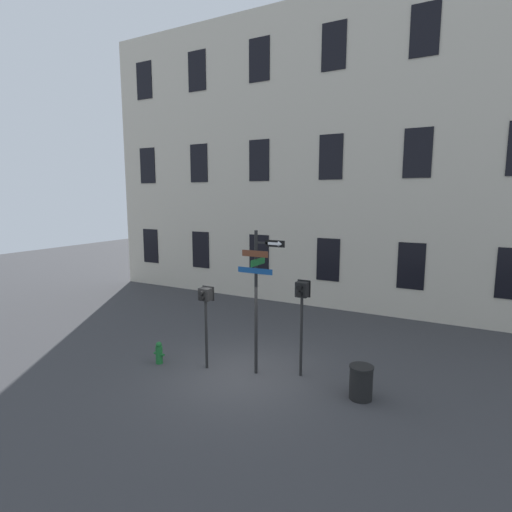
# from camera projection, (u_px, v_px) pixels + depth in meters

# --- Properties ---
(ground_plane) EXTENTS (60.00, 60.00, 0.00)m
(ground_plane) POSITION_uv_depth(u_px,v_px,m) (241.00, 374.00, 11.20)
(ground_plane) COLOR #38383A
(building_facade) EXTENTS (24.00, 0.63, 13.18)m
(building_facade) POSITION_uv_depth(u_px,v_px,m) (333.00, 158.00, 17.11)
(building_facade) COLOR beige
(building_facade) RESTS_ON ground_plane
(street_sign_pole) EXTENTS (1.38, 0.79, 4.05)m
(street_sign_pole) POSITION_uv_depth(u_px,v_px,m) (258.00, 289.00, 10.89)
(street_sign_pole) COLOR black
(street_sign_pole) RESTS_ON ground_plane
(pedestrian_signal_left) EXTENTS (0.39, 0.40, 2.41)m
(pedestrian_signal_left) POSITION_uv_depth(u_px,v_px,m) (206.00, 305.00, 11.34)
(pedestrian_signal_left) COLOR black
(pedestrian_signal_left) RESTS_ON ground_plane
(pedestrian_signal_right) EXTENTS (0.38, 0.40, 2.70)m
(pedestrian_signal_right) POSITION_uv_depth(u_px,v_px,m) (302.00, 302.00, 10.82)
(pedestrian_signal_right) COLOR black
(pedestrian_signal_right) RESTS_ON ground_plane
(fire_hydrant) EXTENTS (0.37, 0.21, 0.67)m
(fire_hydrant) POSITION_uv_depth(u_px,v_px,m) (159.00, 353.00, 11.90)
(fire_hydrant) COLOR #196028
(fire_hydrant) RESTS_ON ground_plane
(trash_bin) EXTENTS (0.60, 0.60, 0.84)m
(trash_bin) POSITION_uv_depth(u_px,v_px,m) (361.00, 382.00, 9.81)
(trash_bin) COLOR black
(trash_bin) RESTS_ON ground_plane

